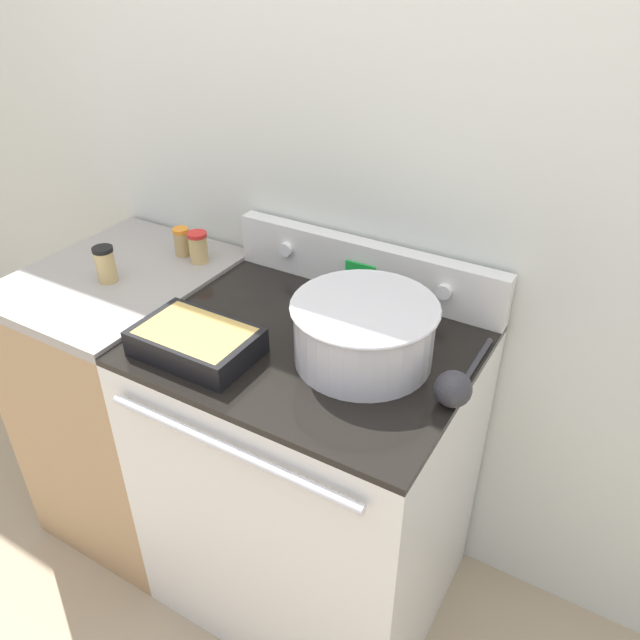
% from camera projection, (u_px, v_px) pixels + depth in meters
% --- Properties ---
extents(kitchen_wall, '(8.00, 0.05, 2.50)m').
position_uv_depth(kitchen_wall, '(380.00, 176.00, 1.64)').
color(kitchen_wall, silver).
rests_on(kitchen_wall, ground_plane).
extents(stove_range, '(0.80, 0.68, 0.94)m').
position_uv_depth(stove_range, '(311.00, 475.00, 1.79)').
color(stove_range, silver).
rests_on(stove_range, ground_plane).
extents(control_panel, '(0.80, 0.07, 0.15)m').
position_uv_depth(control_panel, '(366.00, 267.00, 1.72)').
color(control_panel, silver).
rests_on(control_panel, stove_range).
extents(side_counter, '(0.52, 0.65, 0.95)m').
position_uv_depth(side_counter, '(141.00, 398.00, 2.08)').
color(side_counter, tan).
rests_on(side_counter, ground_plane).
extents(mixing_bowl, '(0.34, 0.34, 0.15)m').
position_uv_depth(mixing_bowl, '(364.00, 329.00, 1.43)').
color(mixing_bowl, silver).
rests_on(mixing_bowl, stove_range).
extents(casserole_dish, '(0.29, 0.19, 0.07)m').
position_uv_depth(casserole_dish, '(196.00, 340.00, 1.48)').
color(casserole_dish, black).
rests_on(casserole_dish, stove_range).
extents(ladle, '(0.08, 0.31, 0.08)m').
position_uv_depth(ladle, '(455.00, 387.00, 1.33)').
color(ladle, '#333338').
rests_on(ladle, stove_range).
extents(spice_jar_red_cap, '(0.06, 0.06, 0.09)m').
position_uv_depth(spice_jar_red_cap, '(198.00, 247.00, 1.86)').
color(spice_jar_red_cap, tan).
rests_on(spice_jar_red_cap, side_counter).
extents(spice_jar_orange_cap, '(0.05, 0.05, 0.09)m').
position_uv_depth(spice_jar_orange_cap, '(182.00, 242.00, 1.90)').
color(spice_jar_orange_cap, tan).
rests_on(spice_jar_orange_cap, side_counter).
extents(spice_jar_black_cap, '(0.06, 0.06, 0.10)m').
position_uv_depth(spice_jar_black_cap, '(105.00, 264.00, 1.75)').
color(spice_jar_black_cap, tan).
rests_on(spice_jar_black_cap, side_counter).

